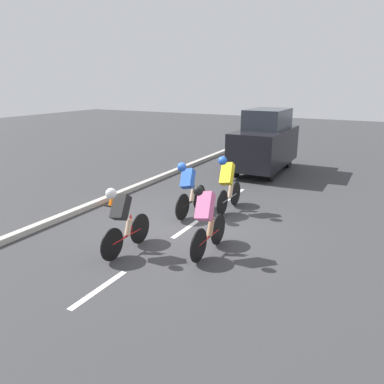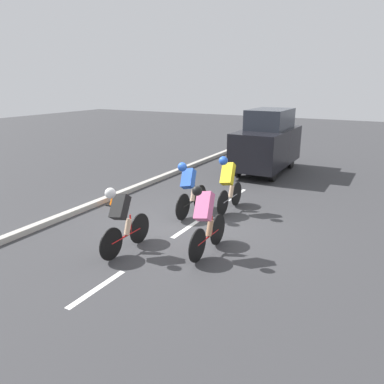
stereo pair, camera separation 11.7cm
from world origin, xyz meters
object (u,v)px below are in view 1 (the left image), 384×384
at_px(cyclist_blue, 189,187).
at_px(traffic_cone, 113,198).
at_px(support_car, 265,142).
at_px(cyclist_black, 122,218).
at_px(cyclist_yellow, 227,182).
at_px(cyclist_pink, 206,218).

bearing_deg(cyclist_blue, traffic_cone, 7.78).
bearing_deg(support_car, cyclist_black, 87.56).
distance_m(cyclist_black, traffic_cone, 3.26).
xyz_separation_m(cyclist_black, support_car, (-0.36, -8.50, 0.43)).
relative_size(cyclist_black, cyclist_yellow, 0.99).
relative_size(cyclist_black, cyclist_pink, 0.99).
xyz_separation_m(cyclist_blue, cyclist_yellow, (-0.77, -0.81, 0.05)).
height_order(cyclist_black, traffic_cone, cyclist_black).
xyz_separation_m(cyclist_black, cyclist_blue, (-0.12, -2.66, 0.02)).
bearing_deg(cyclist_pink, cyclist_black, 26.12).
height_order(cyclist_black, cyclist_yellow, cyclist_yellow).
bearing_deg(cyclist_blue, cyclist_pink, 127.27).
bearing_deg(cyclist_yellow, cyclist_blue, 46.57).
relative_size(cyclist_yellow, traffic_cone, 3.37).
distance_m(cyclist_pink, traffic_cone, 4.12).
distance_m(cyclist_pink, cyclist_yellow, 2.79).
xyz_separation_m(cyclist_black, traffic_cone, (2.21, -2.34, -0.53)).
height_order(cyclist_blue, cyclist_yellow, cyclist_yellow).
relative_size(cyclist_pink, traffic_cone, 3.36).
height_order(support_car, traffic_cone, support_car).
distance_m(cyclist_black, support_car, 8.52).
height_order(cyclist_black, support_car, support_car).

